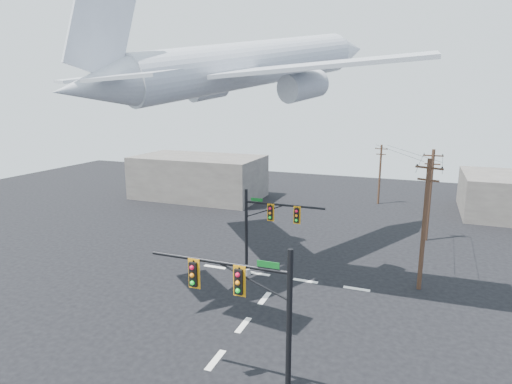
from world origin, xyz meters
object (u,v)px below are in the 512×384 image
at_px(signal_mast_near, 257,319).
at_px(utility_pole_b, 430,194).
at_px(utility_pole_c, 380,173).
at_px(signal_mast_far, 262,232).
at_px(airliner, 252,65).
at_px(utility_pole_a, 424,223).

xyz_separation_m(signal_mast_near, utility_pole_b, (7.72, 28.10, 0.69)).
relative_size(signal_mast_near, utility_pole_c, 0.96).
distance_m(signal_mast_far, utility_pole_c, 29.48).
bearing_deg(airliner, signal_mast_far, -118.38).
bearing_deg(utility_pole_a, signal_mast_far, -147.84).
xyz_separation_m(signal_mast_near, utility_pole_c, (1.64, 42.27, 0.06)).
bearing_deg(signal_mast_far, utility_pole_c, 77.50).
bearing_deg(utility_pole_c, utility_pole_a, -71.82).
bearing_deg(utility_pole_b, airliner, -137.44).
relative_size(signal_mast_far, utility_pole_a, 0.72).
height_order(signal_mast_near, utility_pole_b, utility_pole_b).
bearing_deg(airliner, utility_pole_b, -24.56).
xyz_separation_m(utility_pole_a, utility_pole_c, (-5.55, 26.55, -0.99)).
xyz_separation_m(utility_pole_b, airliner, (-14.12, -12.44, 11.84)).
relative_size(signal_mast_far, utility_pole_b, 0.77).
bearing_deg(signal_mast_far, signal_mast_near, -70.65).
relative_size(signal_mast_near, signal_mast_far, 1.08).
height_order(utility_pole_b, utility_pole_c, utility_pole_b).
distance_m(signal_mast_near, utility_pole_c, 42.30).
bearing_deg(airliner, utility_pole_c, 7.25).
bearing_deg(utility_pole_a, signal_mast_near, -92.96).
bearing_deg(signal_mast_far, airliner, 127.56).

